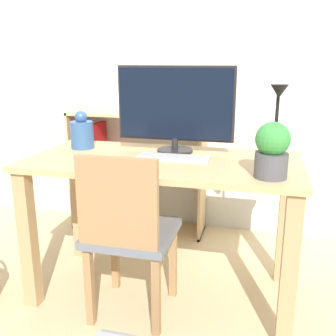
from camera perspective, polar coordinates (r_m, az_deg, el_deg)
name	(u,v)px	position (r m, az deg, el deg)	size (l,w,h in m)	color
ground_plane	(164,290)	(2.25, -0.65, -17.34)	(10.00, 10.00, 0.00)	#CCB284
wall_back	(198,47)	(2.81, 4.38, 17.06)	(8.00, 0.05, 2.60)	silver
desk	(163,186)	(1.99, -0.70, -2.65)	(1.35, 0.66, 0.74)	tan
monitor	(175,106)	(2.06, 1.06, 8.93)	(0.62, 0.19, 0.45)	#232326
keyboard	(174,158)	(1.94, 0.83, 1.51)	(0.36, 0.12, 0.02)	#B2B2B7
vase	(82,133)	(2.22, -12.39, 5.02)	(0.13, 0.13, 0.21)	#33598C
desk_lamp	(277,117)	(1.87, 15.55, 7.21)	(0.10, 0.19, 0.37)	black
potted_plant	(272,150)	(1.67, 14.86, 2.55)	(0.14, 0.14, 0.23)	#4C4C51
chair	(128,231)	(1.85, -5.83, -9.02)	(0.40, 0.40, 0.84)	slate
bookshelf	(115,177)	(2.93, -7.75, -1.25)	(0.97, 0.28, 0.86)	tan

